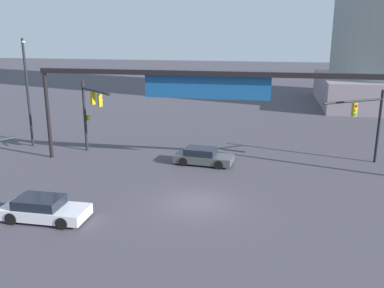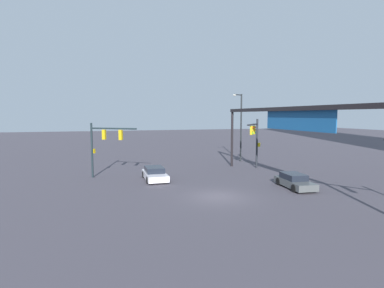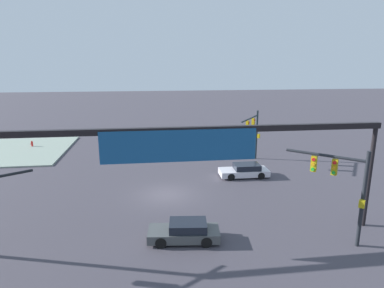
{
  "view_description": "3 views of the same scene",
  "coord_description": "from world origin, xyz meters",
  "px_view_note": "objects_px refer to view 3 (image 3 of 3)",
  "views": [
    {
      "loc": [
        3.89,
        -22.33,
        9.81
      ],
      "look_at": [
        -0.41,
        1.1,
        3.21
      ],
      "focal_mm": 39.91,
      "sensor_mm": 36.0,
      "label": 1
    },
    {
      "loc": [
        21.16,
        -8.63,
        6.14
      ],
      "look_at": [
        -2.56,
        -1.3,
        3.8
      ],
      "focal_mm": 28.82,
      "sensor_mm": 36.0,
      "label": 2
    },
    {
      "loc": [
        1.15,
        25.02,
        10.36
      ],
      "look_at": [
        -2.19,
        -0.97,
        3.92
      ],
      "focal_mm": 30.94,
      "sensor_mm": 36.0,
      "label": 3
    }
  ],
  "objects_px": {
    "traffic_signal_cross_street": "(344,181)",
    "fire_hydrant_on_curb": "(32,144)",
    "traffic_signal_opposite_side": "(253,128)",
    "sedan_car_approaching": "(245,171)",
    "sedan_car_waiting_far": "(185,231)"
  },
  "relations": [
    {
      "from": "traffic_signal_opposite_side",
      "to": "sedan_car_approaching",
      "type": "height_order",
      "value": "traffic_signal_opposite_side"
    },
    {
      "from": "traffic_signal_cross_street",
      "to": "fire_hydrant_on_curb",
      "type": "height_order",
      "value": "traffic_signal_cross_street"
    },
    {
      "from": "sedan_car_approaching",
      "to": "sedan_car_waiting_far",
      "type": "distance_m",
      "value": 12.65
    },
    {
      "from": "traffic_signal_opposite_side",
      "to": "sedan_car_approaching",
      "type": "relative_size",
      "value": 1.19
    },
    {
      "from": "traffic_signal_cross_street",
      "to": "sedan_car_approaching",
      "type": "relative_size",
      "value": 1.25
    },
    {
      "from": "fire_hydrant_on_curb",
      "to": "sedan_car_approaching",
      "type": "bearing_deg",
      "value": 149.02
    },
    {
      "from": "traffic_signal_opposite_side",
      "to": "sedan_car_approaching",
      "type": "xyz_separation_m",
      "value": [
        2.17,
        4.6,
        -3.09
      ]
    },
    {
      "from": "traffic_signal_opposite_side",
      "to": "fire_hydrant_on_curb",
      "type": "relative_size",
      "value": 7.58
    },
    {
      "from": "sedan_car_waiting_far",
      "to": "sedan_car_approaching",
      "type": "bearing_deg",
      "value": -116.43
    },
    {
      "from": "traffic_signal_opposite_side",
      "to": "fire_hydrant_on_curb",
      "type": "xyz_separation_m",
      "value": [
        25.63,
        -9.48,
        -3.18
      ]
    },
    {
      "from": "traffic_signal_opposite_side",
      "to": "sedan_car_waiting_far",
      "type": "xyz_separation_m",
      "value": [
        8.93,
        15.3,
        -3.09
      ]
    },
    {
      "from": "traffic_signal_cross_street",
      "to": "fire_hydrant_on_curb",
      "type": "xyz_separation_m",
      "value": [
        25.76,
        -25.95,
        -3.28
      ]
    },
    {
      "from": "sedan_car_approaching",
      "to": "traffic_signal_cross_street",
      "type": "bearing_deg",
      "value": 101.62
    },
    {
      "from": "sedan_car_approaching",
      "to": "fire_hydrant_on_curb",
      "type": "relative_size",
      "value": 6.39
    },
    {
      "from": "sedan_car_approaching",
      "to": "fire_hydrant_on_curb",
      "type": "xyz_separation_m",
      "value": [
        23.46,
        -14.09,
        -0.09
      ]
    }
  ]
}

